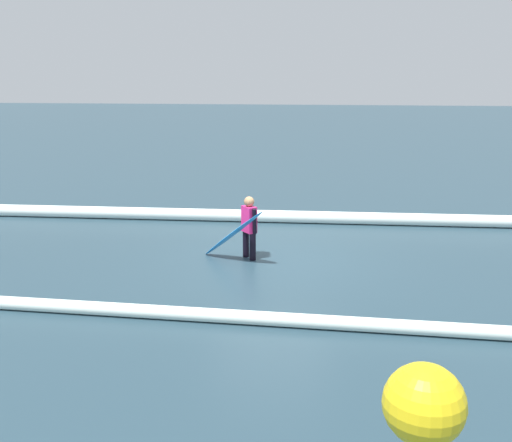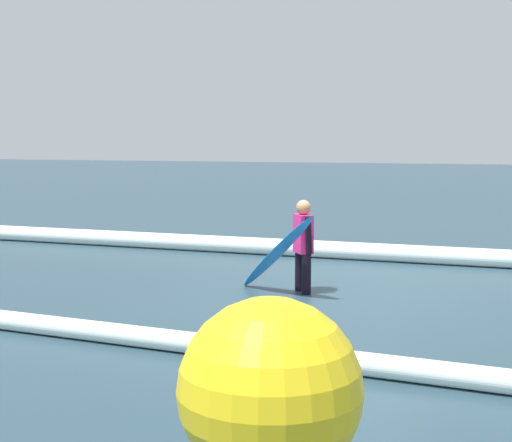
{
  "view_description": "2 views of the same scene",
  "coord_description": "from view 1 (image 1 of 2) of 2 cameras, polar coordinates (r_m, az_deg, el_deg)",
  "views": [
    {
      "loc": [
        -1.25,
        12.15,
        3.87
      ],
      "look_at": [
        0.12,
        1.97,
        1.34
      ],
      "focal_mm": 41.33,
      "sensor_mm": 36.0,
      "label": 1
    },
    {
      "loc": [
        -2.95,
        10.17,
        2.2
      ],
      "look_at": [
        0.77,
        1.24,
        1.18
      ],
      "focal_mm": 51.65,
      "sensor_mm": 36.0,
      "label": 2
    }
  ],
  "objects": [
    {
      "name": "ground_plane",
      "position": [
        12.82,
        1.7,
        -3.73
      ],
      "size": [
        142.12,
        142.12,
        0.0
      ],
      "primitive_type": "plane",
      "color": "#253D4A"
    },
    {
      "name": "channel_buoy",
      "position": [
        5.13,
        15.9,
        -17.32
      ],
      "size": [
        0.67,
        0.67,
        1.66
      ],
      "color": "#262626",
      "rests_on": "ground_plane"
    },
    {
      "name": "wave_crest_midground",
      "position": [
        9.52,
        15.51,
        -9.93
      ],
      "size": [
        21.83,
        0.6,
        0.23
      ],
      "primitive_type": "cylinder",
      "rotation": [
        0.0,
        1.57,
        -0.02
      ],
      "color": "white",
      "rests_on": "ground_plane"
    },
    {
      "name": "wave_crest_foreground",
      "position": [
        16.27,
        -5.64,
        0.62
      ],
      "size": [
        25.15,
        1.23,
        0.33
      ],
      "primitive_type": "cylinder",
      "rotation": [
        0.0,
        1.57,
        0.04
      ],
      "color": "white",
      "rests_on": "ground_plane"
    },
    {
      "name": "surfboard",
      "position": [
        12.52,
        -2.28,
        -1.28
      ],
      "size": [
        1.54,
        1.11,
        1.25
      ],
      "color": "#268CE5",
      "rests_on": "ground_plane"
    },
    {
      "name": "surfer",
      "position": [
        12.68,
        -0.66,
        -0.34
      ],
      "size": [
        0.37,
        0.5,
        1.38
      ],
      "rotation": [
        0.0,
        0.0,
        5.41
      ],
      "color": "black",
      "rests_on": "ground_plane"
    }
  ]
}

